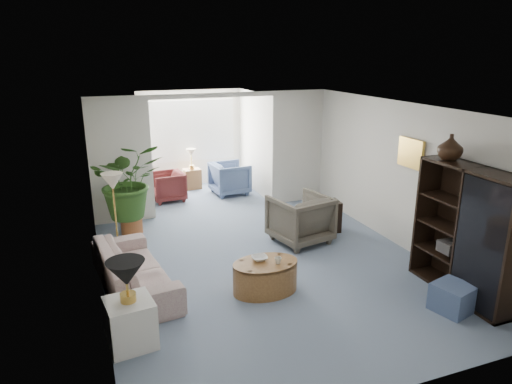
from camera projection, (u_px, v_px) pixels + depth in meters
name	position (u px, v px, depth m)	size (l,w,h in m)	color
floor	(269.00, 269.00, 7.33)	(6.00, 6.00, 0.00)	gray
sunroom_floor	(204.00, 196.00, 11.00)	(2.60, 2.60, 0.00)	gray
back_pier_left	(121.00, 161.00, 9.00)	(1.20, 0.12, 2.50)	silver
back_pier_right	(297.00, 147.00, 10.29)	(1.20, 0.12, 2.50)	silver
back_header	(214.00, 95.00, 9.30)	(2.60, 0.12, 0.10)	silver
window_pane	(191.00, 131.00, 11.55)	(2.20, 0.02, 1.50)	white
window_blinds	(191.00, 131.00, 11.53)	(2.20, 0.02, 1.50)	white
framed_picture	(411.00, 153.00, 7.58)	(0.04, 0.50, 0.40)	#C2B39B
sofa	(134.00, 269.00, 6.62)	(2.12, 0.83, 0.62)	beige
end_table	(130.00, 323.00, 5.35)	(0.52, 0.52, 0.57)	silver
table_lamp	(126.00, 273.00, 5.17)	(0.44, 0.44, 0.30)	black
floor_lamp	(112.00, 182.00, 7.59)	(0.36, 0.36, 0.28)	beige
coffee_table	(265.00, 277.00, 6.59)	(0.95, 0.95, 0.45)	olive
coffee_bowl	(259.00, 258.00, 6.59)	(0.23, 0.23, 0.06)	silver
coffee_cup	(278.00, 261.00, 6.47)	(0.10, 0.10, 0.09)	beige
wingback_chair	(300.00, 219.00, 8.27)	(0.93, 0.95, 0.87)	#5F594B
side_table_dark	(326.00, 216.00, 8.81)	(0.49, 0.39, 0.59)	black
entertainment_cabinet	(467.00, 233.00, 6.33)	(0.44, 1.65, 1.84)	black
cabinet_urn	(450.00, 147.00, 6.45)	(0.35, 0.35, 0.36)	black
ottoman	(453.00, 298.00, 6.11)	(0.46, 0.46, 0.37)	slate
plant_pot	(132.00, 225.00, 8.73)	(0.40, 0.40, 0.32)	#AD5F32
house_plant	(128.00, 181.00, 8.47)	(1.28, 1.11, 1.42)	#2D551D
sunroom_chair_blue	(230.00, 178.00, 11.09)	(0.82, 0.84, 0.76)	slate
sunroom_chair_maroon	(167.00, 186.00, 10.60)	(0.71, 0.74, 0.67)	#581E21
sunroom_table	(192.00, 179.00, 11.55)	(0.41, 0.32, 0.50)	olive
shelf_clutter	(479.00, 236.00, 6.08)	(0.30, 0.96, 1.06)	#3E3C39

